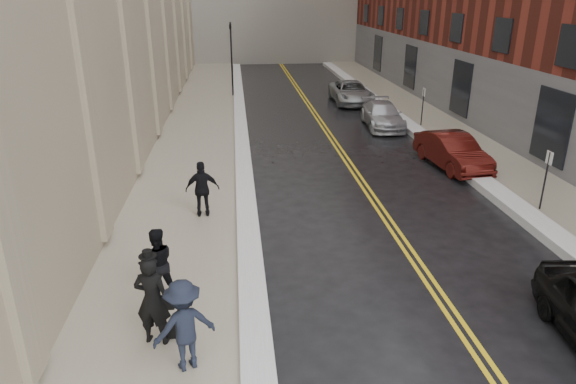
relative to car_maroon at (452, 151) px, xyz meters
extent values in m
cube|color=gray|center=(-11.30, 2.91, -0.66)|extent=(4.00, 64.00, 0.15)
cube|color=gray|center=(2.20, 2.91, -0.66)|extent=(3.00, 64.00, 0.15)
cube|color=gold|center=(-4.42, 2.91, -0.74)|extent=(0.12, 64.00, 0.01)
cube|color=gold|center=(-4.18, 2.91, -0.74)|extent=(0.12, 64.00, 0.01)
cube|color=white|center=(-9.00, 2.91, -0.61)|extent=(0.70, 60.80, 0.26)
cube|color=white|center=(0.35, 2.91, -0.59)|extent=(0.85, 60.80, 0.30)
cylinder|color=black|center=(-9.40, 16.91, 1.86)|extent=(0.12, 0.12, 5.20)
imported|color=black|center=(-9.40, 16.91, 3.86)|extent=(0.18, 0.15, 0.90)
cylinder|color=black|center=(1.10, -5.09, 0.36)|extent=(0.06, 0.06, 2.20)
cube|color=white|center=(1.10, -5.09, 1.26)|extent=(0.02, 0.35, 0.45)
cylinder|color=black|center=(1.10, 6.91, 0.36)|extent=(0.06, 0.06, 2.20)
cube|color=white|center=(1.10, 6.91, 1.26)|extent=(0.02, 0.35, 0.45)
imported|color=#48100C|center=(0.00, 0.00, 0.00)|extent=(2.08, 4.64, 1.48)
imported|color=#B4B6BC|center=(-1.05, 7.29, -0.05)|extent=(2.22, 4.84, 1.37)
imported|color=#9EA1A5|center=(-1.35, 14.09, 0.00)|extent=(2.48, 5.32, 1.47)
imported|color=black|center=(-11.13, -11.07, 0.44)|extent=(0.84, 0.65, 2.06)
imported|color=black|center=(-11.28, -9.27, 0.32)|extent=(1.06, 0.94, 1.81)
imported|color=black|center=(-10.41, -11.93, 0.38)|extent=(1.43, 1.13, 1.94)
imported|color=black|center=(-10.44, -4.44, 0.36)|extent=(1.13, 0.53, 1.89)
camera|label=1|loc=(-9.25, -20.43, 6.44)|focal=32.00mm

